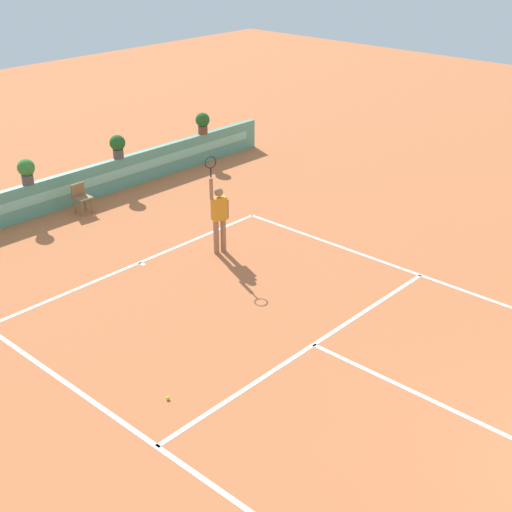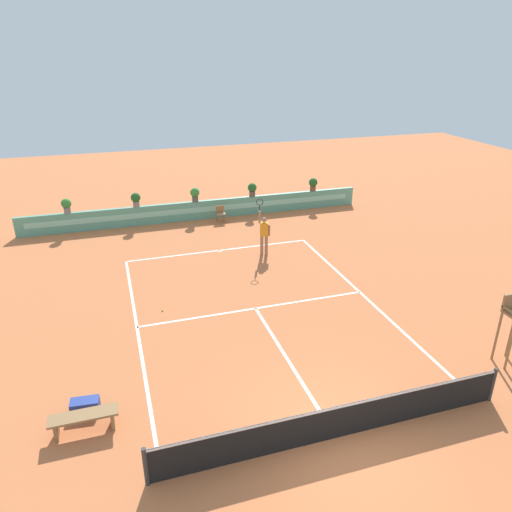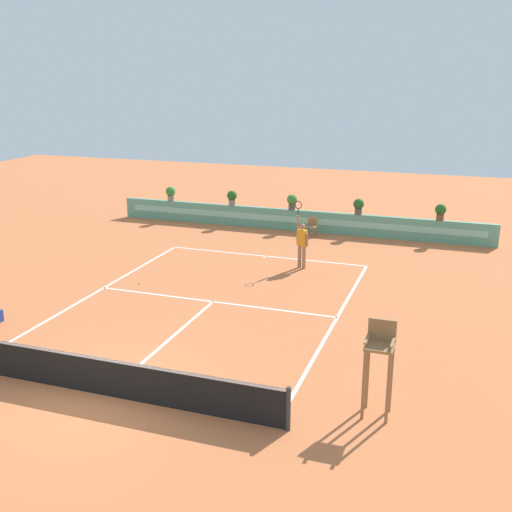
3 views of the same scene
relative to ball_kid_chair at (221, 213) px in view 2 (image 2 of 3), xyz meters
name	(u,v)px [view 2 (image 2 of 3)]	position (x,y,z in m)	size (l,w,h in m)	color
ground_plane	(259,314)	(-0.98, -9.66, -0.48)	(60.00, 60.00, 0.00)	#C66B3D
court_lines	(253,304)	(-0.98, -8.94, -0.47)	(8.32, 11.94, 0.01)	white
net	(338,421)	(-0.98, -15.66, 0.03)	(8.92, 0.10, 1.00)	#333333
back_wall_barrier	(199,210)	(-0.98, 0.73, 0.02)	(18.00, 0.21, 1.00)	#599E84
ball_kid_chair	(221,213)	(0.00, 0.00, 0.00)	(0.44, 0.44, 0.85)	olive
bench_courtside	(84,419)	(-6.65, -13.65, -0.10)	(1.60, 0.44, 0.51)	olive
gear_bag	(85,406)	(-6.66, -12.95, -0.30)	(0.70, 0.36, 0.36)	navy
tennis_player	(264,232)	(0.80, -4.80, 0.57)	(0.60, 0.32, 2.58)	#9E7051
tennis_ball_near_baseline	(162,310)	(-4.15, -8.45, -0.44)	(0.07, 0.07, 0.07)	#CCE033
potted_plant_centre	(195,194)	(-1.17, 0.73, 0.93)	(0.48, 0.48, 0.72)	#514C47
potted_plant_left	(136,199)	(-4.19, 0.73, 0.93)	(0.48, 0.48, 0.72)	gray
potted_plant_far_left	(66,205)	(-7.49, 0.73, 0.93)	(0.48, 0.48, 0.72)	gray
potted_plant_right	(252,189)	(1.96, 0.73, 0.93)	(0.48, 0.48, 0.72)	#514C47
potted_plant_far_right	(313,184)	(5.53, 0.73, 0.93)	(0.48, 0.48, 0.72)	brown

